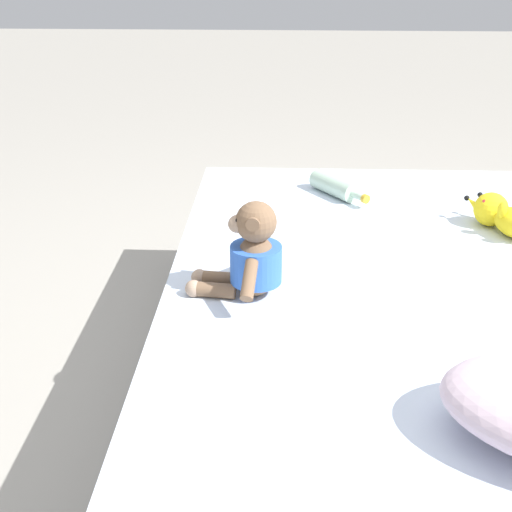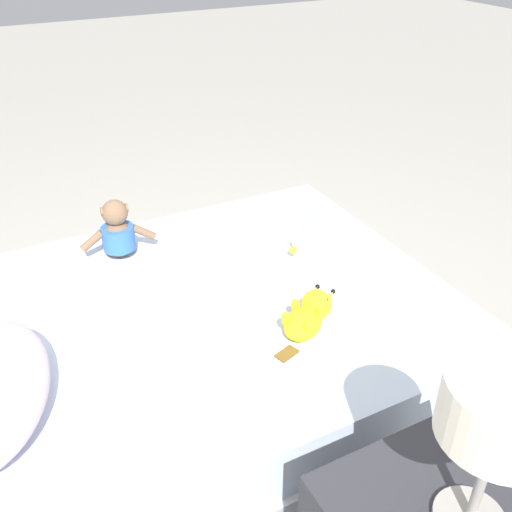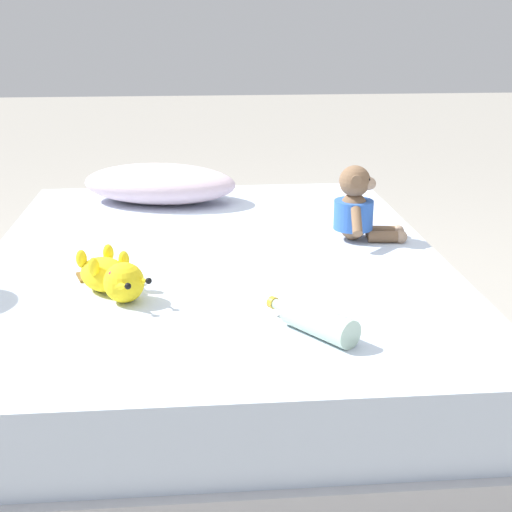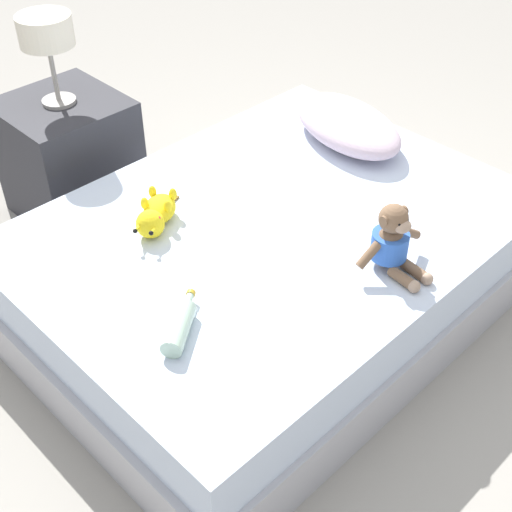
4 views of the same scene
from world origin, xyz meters
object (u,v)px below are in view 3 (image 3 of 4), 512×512
at_px(pillow, 160,184).
at_px(glass_bottle, 318,321).
at_px(plush_yellow_creature, 112,277).
at_px(plush_monkey, 357,209).
at_px(bed, 216,317).

bearing_deg(pillow, glass_bottle, -72.55).
xyz_separation_m(plush_yellow_creature, glass_bottle, (0.47, -0.29, -0.02)).
height_order(plush_monkey, glass_bottle, plush_monkey).
relative_size(bed, glass_bottle, 7.90).
relative_size(bed, pillow, 2.86).
distance_m(pillow, plush_monkey, 0.82).
bearing_deg(plush_monkey, glass_bottle, -109.09).
bearing_deg(glass_bottle, plush_monkey, 70.91).
height_order(plush_yellow_creature, glass_bottle, plush_yellow_creature).
relative_size(pillow, plush_monkey, 2.20).
relative_size(plush_yellow_creature, glass_bottle, 1.31).
distance_m(bed, glass_bottle, 0.67).
bearing_deg(plush_yellow_creature, plush_monkey, 29.94).
height_order(bed, plush_monkey, plush_monkey).
xyz_separation_m(bed, glass_bottle, (0.21, -0.59, 0.24)).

